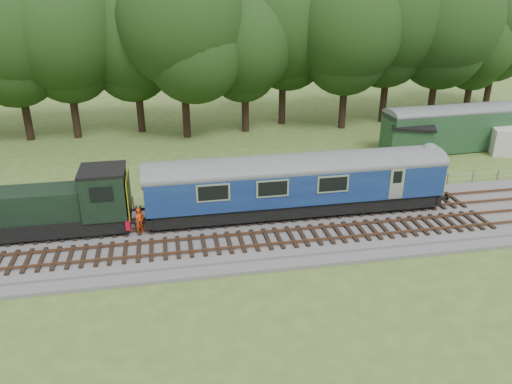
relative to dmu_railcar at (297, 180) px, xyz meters
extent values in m
plane|color=#425D22|center=(-5.96, -1.40, -2.61)|extent=(120.00, 120.00, 0.00)
cube|color=#4C4C4F|center=(-5.96, -1.40, -2.43)|extent=(70.00, 7.00, 0.35)
cube|color=brown|center=(-5.96, -0.72, -2.12)|extent=(66.50, 0.07, 0.14)
cube|color=brown|center=(-5.96, 0.72, -2.12)|extent=(66.50, 0.07, 0.14)
cube|color=brown|center=(-5.96, -3.72, -2.12)|extent=(66.50, 0.07, 0.14)
cube|color=brown|center=(-5.96, -2.28, -2.12)|extent=(66.50, 0.07, 0.14)
cube|color=black|center=(-0.01, 0.00, -1.55)|extent=(17.46, 2.52, 0.85)
cube|color=navy|center=(-0.01, 0.00, -0.12)|extent=(18.00, 2.80, 2.05)
cube|color=yellow|center=(9.01, 0.00, -0.50)|extent=(0.06, 2.74, 1.30)
cube|color=black|center=(5.99, 0.00, -1.75)|extent=(2.60, 2.00, 0.55)
cube|color=black|center=(-6.01, 0.00, -1.75)|extent=(2.60, 2.00, 0.55)
cube|color=black|center=(-14.41, 0.00, -1.60)|extent=(8.73, 2.39, 0.85)
cube|color=black|center=(-15.61, 0.00, -0.35)|extent=(6.30, 2.08, 1.70)
cube|color=black|center=(-11.21, 0.00, 0.05)|extent=(2.40, 2.55, 2.60)
cube|color=#A30C1C|center=(-10.03, 0.00, -1.55)|extent=(0.25, 2.60, 0.55)
cube|color=yellow|center=(-9.89, 0.00, -0.15)|extent=(0.06, 2.55, 2.30)
imported|color=red|center=(-9.38, -0.91, -1.47)|extent=(0.69, 0.64, 1.57)
cube|color=#1C3E1C|center=(18.11, 10.66, -0.80)|extent=(15.35, 3.48, 3.42)
cube|color=#1C3E1C|center=(12.42, 9.72, -1.30)|extent=(4.12, 4.12, 2.61)
cube|color=black|center=(12.42, 9.72, 0.11)|extent=(4.53, 4.53, 0.21)
camera|label=1|loc=(-7.58, -26.95, 11.16)|focal=35.00mm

